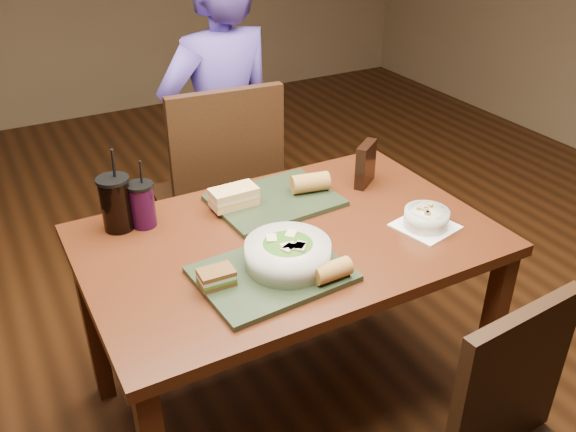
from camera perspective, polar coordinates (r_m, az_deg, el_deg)
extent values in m
plane|color=#381C0B|center=(2.44, 0.00, -16.91)|extent=(6.00, 6.00, 0.00)
cube|color=#471F0E|center=(2.28, 18.37, -10.70)|extent=(0.06, 0.06, 0.71)
cube|color=#471F0E|center=(2.34, -17.82, -9.41)|extent=(0.06, 0.06, 0.71)
cube|color=#471F0E|center=(2.72, 7.32, -2.02)|extent=(0.06, 0.06, 0.71)
cube|color=#471F0E|center=(1.98, 0.00, -2.26)|extent=(1.30, 0.85, 0.04)
cube|color=black|center=(1.66, 20.09, -14.62)|extent=(0.39, 0.07, 0.46)
cube|color=black|center=(2.72, -7.09, 1.36)|extent=(0.50, 0.50, 0.04)
cube|color=black|center=(2.42, -5.63, 5.46)|extent=(0.46, 0.09, 0.55)
cube|color=black|center=(2.65, -9.06, -6.32)|extent=(0.04, 0.04, 0.47)
cube|color=black|center=(2.77, -1.42, -4.08)|extent=(0.04, 0.04, 0.47)
cube|color=black|center=(2.96, -11.76, -2.31)|extent=(0.04, 0.04, 0.47)
cube|color=black|center=(3.07, -4.81, -0.47)|extent=(0.04, 0.04, 0.47)
imported|color=#3E2E80|center=(2.65, -6.19, 7.22)|extent=(0.61, 0.45, 1.53)
cube|color=black|center=(1.77, -1.51, -5.44)|extent=(0.44, 0.35, 0.02)
cube|color=black|center=(2.15, -1.26, 1.47)|extent=(0.44, 0.35, 0.02)
cylinder|color=silver|center=(1.77, -0.02, -3.58)|extent=(0.25, 0.25, 0.07)
ellipsoid|color=#427219|center=(1.76, -0.02, -3.19)|extent=(0.21, 0.21, 0.06)
cube|color=beige|center=(1.72, 0.06, -3.05)|extent=(0.05, 0.04, 0.01)
cube|color=beige|center=(1.77, -1.55, -2.13)|extent=(0.04, 0.05, 0.01)
cube|color=beige|center=(1.73, 0.70, -2.95)|extent=(0.05, 0.04, 0.01)
cube|color=beige|center=(1.73, 1.15, -2.93)|extent=(0.05, 0.05, 0.01)
cube|color=beige|center=(1.73, 1.10, -2.81)|extent=(0.05, 0.05, 0.01)
cube|color=beige|center=(1.79, 0.29, -1.72)|extent=(0.05, 0.05, 0.01)
cube|color=beige|center=(1.73, -0.01, -2.83)|extent=(0.05, 0.04, 0.01)
cube|color=white|center=(2.06, 12.72, -0.92)|extent=(0.21, 0.21, 0.00)
cylinder|color=silver|center=(2.05, 12.81, -0.18)|extent=(0.15, 0.15, 0.06)
cylinder|color=black|center=(2.03, 12.88, 0.36)|extent=(0.13, 0.13, 0.01)
cube|color=#B28947|center=(2.05, 13.17, 1.00)|extent=(0.02, 0.02, 0.01)
cube|color=#B28947|center=(2.02, 12.75, 0.60)|extent=(0.02, 0.02, 0.01)
cube|color=#B28947|center=(2.01, 12.89, 0.29)|extent=(0.02, 0.02, 0.01)
cube|color=#B28947|center=(2.03, 12.77, 0.72)|extent=(0.02, 0.02, 0.01)
cube|color=#B28947|center=(2.00, 12.97, 0.26)|extent=(0.02, 0.02, 0.01)
cube|color=#B28947|center=(2.03, 12.16, 0.74)|extent=(0.02, 0.02, 0.01)
cube|color=#593819|center=(1.72, -6.68, -6.15)|extent=(0.10, 0.07, 0.01)
cube|color=#3F721E|center=(1.72, -6.70, -5.85)|extent=(0.10, 0.07, 0.01)
cube|color=beige|center=(1.71, -6.72, -5.58)|extent=(0.10, 0.07, 0.01)
cube|color=#593819|center=(1.70, -6.74, -5.25)|extent=(0.10, 0.07, 0.01)
cube|color=tan|center=(2.11, -5.07, 1.32)|extent=(0.16, 0.09, 0.02)
cube|color=orange|center=(2.10, -5.08, 1.67)|extent=(0.16, 0.09, 0.01)
cube|color=beige|center=(2.09, -5.09, 1.89)|extent=(0.16, 0.09, 0.01)
cube|color=tan|center=(2.09, -5.11, 2.31)|extent=(0.16, 0.09, 0.02)
cylinder|color=#AD7533|center=(1.72, 4.15, -5.12)|extent=(0.11, 0.06, 0.06)
cylinder|color=#AD7533|center=(2.18, 2.08, 3.14)|extent=(0.15, 0.09, 0.07)
cylinder|color=black|center=(2.04, -15.77, 0.99)|extent=(0.10, 0.10, 0.17)
cylinder|color=black|center=(2.00, -16.12, 3.29)|extent=(0.10, 0.10, 0.01)
cylinder|color=black|center=(1.98, -16.02, 4.66)|extent=(0.01, 0.03, 0.11)
cylinder|color=black|center=(2.04, -13.46, 0.90)|extent=(0.08, 0.08, 0.14)
cylinder|color=black|center=(2.00, -13.71, 2.81)|extent=(0.09, 0.09, 0.01)
cylinder|color=black|center=(1.99, -13.60, 3.93)|extent=(0.01, 0.02, 0.09)
cube|color=black|center=(2.27, 7.27, 4.84)|extent=(0.12, 0.10, 0.16)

